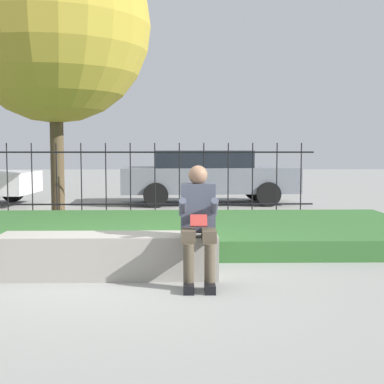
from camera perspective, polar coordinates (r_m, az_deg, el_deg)
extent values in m
plane|color=gray|center=(6.32, -8.45, -8.93)|extent=(60.00, 60.00, 0.00)
cube|color=gray|center=(6.28, -8.84, -6.72)|extent=(2.50, 0.56, 0.50)
cube|color=slate|center=(6.32, -8.81, -8.57)|extent=(2.40, 0.51, 0.08)
cube|color=black|center=(5.61, -0.36, -10.19)|extent=(0.11, 0.26, 0.09)
cylinder|color=#4C4233|center=(5.61, -0.37, -7.58)|extent=(0.11, 0.11, 0.41)
cube|color=#4C4233|center=(5.76, -0.40, -4.58)|extent=(0.15, 0.42, 0.13)
cube|color=black|center=(5.61, 1.92, -10.18)|extent=(0.11, 0.26, 0.09)
cylinder|color=#4C4233|center=(5.61, 1.90, -7.57)|extent=(0.11, 0.11, 0.41)
cube|color=#4C4233|center=(5.77, 1.79, -4.57)|extent=(0.15, 0.42, 0.13)
cube|color=#424756|center=(5.94, 0.63, -1.67)|extent=(0.38, 0.24, 0.54)
sphere|color=#8C664C|center=(5.89, 0.64, 1.83)|extent=(0.21, 0.21, 0.21)
cylinder|color=#424756|center=(5.77, -1.01, -1.66)|extent=(0.08, 0.29, 0.24)
cylinder|color=#424756|center=(5.78, 2.38, -1.65)|extent=(0.08, 0.29, 0.24)
cube|color=#B2332D|center=(5.69, 0.72, -3.07)|extent=(0.18, 0.09, 0.13)
cube|color=#33662D|center=(8.68, -6.42, -4.20)|extent=(9.07, 3.50, 0.28)
cylinder|color=black|center=(11.11, -5.26, -1.31)|extent=(7.07, 0.03, 0.03)
cylinder|color=black|center=(11.05, -5.30, 4.25)|extent=(7.07, 0.03, 0.03)
cylinder|color=black|center=(11.61, -19.09, 1.06)|extent=(0.02, 0.02, 1.58)
cylinder|color=black|center=(11.46, -16.69, 1.08)|extent=(0.02, 0.02, 1.58)
cylinder|color=black|center=(11.34, -14.22, 1.10)|extent=(0.02, 0.02, 1.58)
cylinder|color=black|center=(11.23, -11.71, 1.11)|extent=(0.02, 0.02, 1.58)
cylinder|color=black|center=(11.15, -9.16, 1.12)|extent=(0.02, 0.02, 1.58)
cylinder|color=black|center=(11.09, -6.58, 1.14)|extent=(0.02, 0.02, 1.58)
cylinder|color=black|center=(11.06, -3.97, 1.14)|extent=(0.02, 0.02, 1.58)
cylinder|color=black|center=(11.04, -1.35, 1.15)|extent=(0.02, 0.02, 1.58)
cylinder|color=black|center=(11.05, 1.27, 1.15)|extent=(0.02, 0.02, 1.58)
cylinder|color=black|center=(11.08, 3.88, 1.15)|extent=(0.02, 0.02, 1.58)
cylinder|color=black|center=(11.14, 6.46, 1.15)|extent=(0.02, 0.02, 1.58)
cylinder|color=black|center=(11.22, 9.02, 1.15)|extent=(0.02, 0.02, 1.58)
cylinder|color=black|center=(11.32, 11.54, 1.14)|extent=(0.02, 0.02, 1.58)
cube|color=slate|center=(14.15, 1.82, 1.34)|extent=(4.67, 1.96, 0.66)
cube|color=black|center=(14.11, 1.08, 3.56)|extent=(2.60, 1.63, 0.44)
cylinder|color=black|center=(13.60, 8.15, -0.24)|extent=(0.63, 0.24, 0.62)
cylinder|color=black|center=(15.21, 6.78, 0.31)|extent=(0.63, 0.24, 0.62)
cylinder|color=black|center=(13.26, -3.88, -0.33)|extent=(0.63, 0.24, 0.62)
cylinder|color=black|center=(14.91, -3.96, 0.24)|extent=(0.63, 0.24, 0.62)
cylinder|color=black|center=(15.45, -18.57, 0.15)|extent=(0.63, 0.23, 0.62)
cylinder|color=#4C3D28|center=(11.89, -14.20, 4.50)|extent=(0.29, 0.29, 2.92)
sphere|color=olive|center=(12.16, -14.47, 16.74)|extent=(4.06, 4.06, 4.06)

